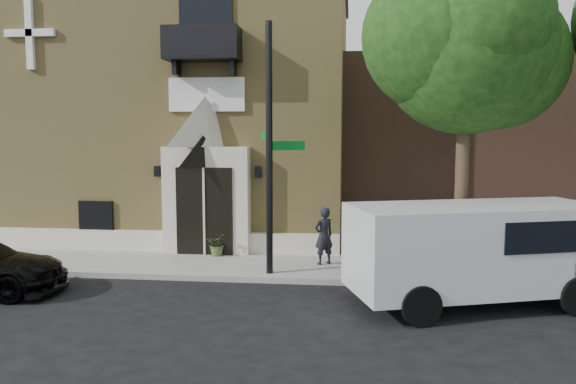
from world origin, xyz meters
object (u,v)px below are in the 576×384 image
cargo_van (484,249)px  pedestrian_near (324,236)px  fire_hydrant (352,264)px  street_sign (270,149)px

cargo_van → pedestrian_near: 4.60m
cargo_van → fire_hydrant: cargo_van is taller
fire_hydrant → pedestrian_near: (-0.77, 1.43, 0.42)m
street_sign → fire_hydrant: size_ratio=8.49×
street_sign → pedestrian_near: bearing=21.2°
cargo_van → street_sign: 5.64m
street_sign → fire_hydrant: 3.54m
street_sign → fire_hydrant: (2.10, -0.30, -2.83)m
fire_hydrant → cargo_van: bearing=-25.7°
street_sign → pedestrian_near: street_sign is taller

